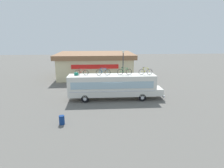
# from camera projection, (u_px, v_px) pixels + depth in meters

# --- Properties ---
(ground_plane) EXTENTS (120.00, 120.00, 0.00)m
(ground_plane) POSITION_uv_depth(u_px,v_px,m) (112.00, 99.00, 24.87)
(ground_plane) COLOR #605E59
(bus) EXTENTS (11.96, 2.44, 3.15)m
(bus) POSITION_uv_depth(u_px,v_px,m) (113.00, 85.00, 24.43)
(bus) COLOR silver
(bus) RESTS_ON ground
(luggage_bag_1) EXTENTS (0.49, 0.39, 0.34)m
(luggage_bag_1) POSITION_uv_depth(u_px,v_px,m) (76.00, 74.00, 23.94)
(luggage_bag_1) COLOR #1E7F66
(luggage_bag_1) RESTS_ON bus
(rooftop_bicycle_1) EXTENTS (1.69, 0.44, 0.88)m
(rooftop_bicycle_1) POSITION_uv_depth(u_px,v_px,m) (82.00, 72.00, 23.86)
(rooftop_bicycle_1) COLOR black
(rooftop_bicycle_1) RESTS_ON bus
(rooftop_bicycle_2) EXTENTS (1.80, 0.44, 0.97)m
(rooftop_bicycle_2) POSITION_uv_depth(u_px,v_px,m) (103.00, 72.00, 23.82)
(rooftop_bicycle_2) COLOR black
(rooftop_bicycle_2) RESTS_ON bus
(rooftop_bicycle_3) EXTENTS (1.84, 0.44, 0.98)m
(rooftop_bicycle_3) POSITION_uv_depth(u_px,v_px,m) (124.00, 72.00, 24.05)
(rooftop_bicycle_3) COLOR black
(rooftop_bicycle_3) RESTS_ON bus
(rooftop_bicycle_4) EXTENTS (1.75, 0.44, 0.96)m
(rooftop_bicycle_4) POSITION_uv_depth(u_px,v_px,m) (145.00, 72.00, 24.19)
(rooftop_bicycle_4) COLOR black
(rooftop_bicycle_4) RESTS_ON bus
(roadside_building) EXTENTS (14.56, 10.71, 4.59)m
(roadside_building) POSITION_uv_depth(u_px,v_px,m) (95.00, 65.00, 38.09)
(roadside_building) COLOR beige
(roadside_building) RESTS_ON ground
(trash_bin) EXTENTS (0.50, 0.50, 0.84)m
(trash_bin) POSITION_uv_depth(u_px,v_px,m) (62.00, 120.00, 17.74)
(trash_bin) COLOR navy
(trash_bin) RESTS_ON ground
(street_lamp) EXTENTS (0.36, 0.36, 5.64)m
(street_lamp) POSITION_uv_depth(u_px,v_px,m) (123.00, 64.00, 30.76)
(street_lamp) COLOR #38383D
(street_lamp) RESTS_ON ground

